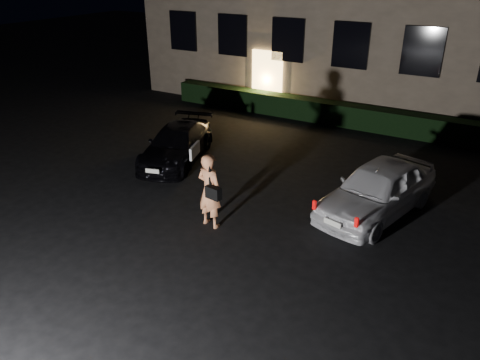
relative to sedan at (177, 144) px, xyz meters
The scene contains 5 objects.
ground 5.51m from the sedan, 52.18° to the right, with size 80.00×80.00×0.00m, color black.
hedge 7.03m from the sedan, 61.41° to the left, with size 15.00×0.70×0.85m, color black.
sedan is the anchor object (origin of this frame).
hatch 6.53m from the sedan, ahead, with size 2.57×4.27×1.36m.
man 4.33m from the sedan, 42.29° to the right, with size 0.79×0.55×1.89m.
Camera 1 is at (5.44, -6.84, 5.95)m, focal length 35.00 mm.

